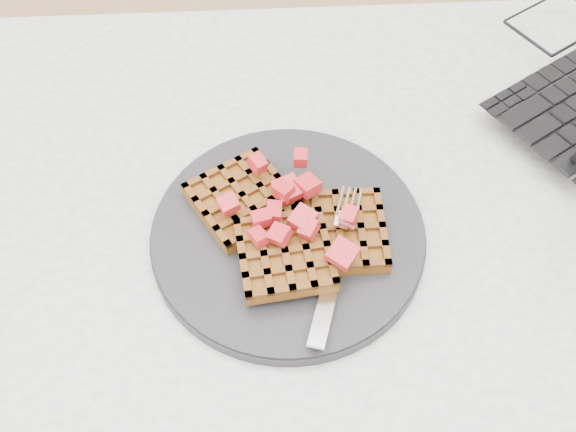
% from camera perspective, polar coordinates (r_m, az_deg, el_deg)
% --- Properties ---
extents(table, '(1.20, 0.80, 0.75)m').
position_cam_1_polar(table, '(0.75, 4.46, -8.08)').
color(table, silver).
rests_on(table, ground).
extents(plate, '(0.28, 0.28, 0.02)m').
position_cam_1_polar(plate, '(0.65, 0.00, -1.61)').
color(plate, black).
rests_on(plate, table).
extents(waffles, '(0.20, 0.19, 0.03)m').
position_cam_1_polar(waffles, '(0.64, 0.03, -0.94)').
color(waffles, brown).
rests_on(waffles, plate).
extents(strawberry_pile, '(0.15, 0.15, 0.02)m').
position_cam_1_polar(strawberry_pile, '(0.62, -0.00, 0.75)').
color(strawberry_pile, maroon).
rests_on(strawberry_pile, waffles).
extents(fork, '(0.08, 0.18, 0.02)m').
position_cam_1_polar(fork, '(0.62, 4.39, -3.76)').
color(fork, silver).
rests_on(fork, plate).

